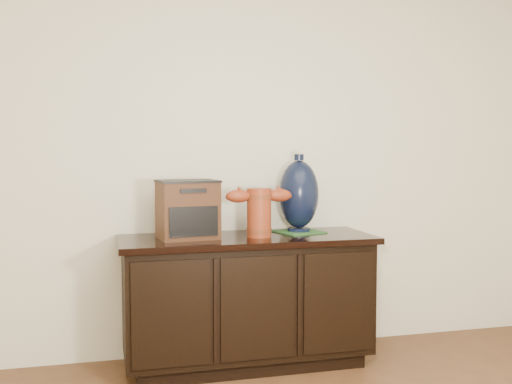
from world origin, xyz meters
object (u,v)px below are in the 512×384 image
object	(u,v)px
terracotta_vessel	(259,210)
lamp_base	(299,195)
sideboard	(247,299)
tv_radio	(188,209)
spray_can	(252,219)

from	to	relation	value
terracotta_vessel	lamp_base	world-z (taller)	lamp_base
sideboard	lamp_base	world-z (taller)	lamp_base
terracotta_vessel	tv_radio	world-z (taller)	tv_radio
sideboard	tv_radio	bearing A→B (deg)	178.32
sideboard	lamp_base	xyz separation A→B (m)	(0.34, 0.09, 0.60)
lamp_base	tv_radio	bearing A→B (deg)	-173.54
tv_radio	lamp_base	size ratio (longest dim) A/B	0.77
tv_radio	terracotta_vessel	bearing A→B (deg)	-13.38
tv_radio	spray_can	distance (m)	0.44
terracotta_vessel	spray_can	size ratio (longest dim) A/B	2.39
sideboard	spray_can	size ratio (longest dim) A/B	8.97
tv_radio	spray_can	bearing A→B (deg)	13.27
sideboard	spray_can	world-z (taller)	spray_can
lamp_base	spray_can	size ratio (longest dim) A/B	2.85
tv_radio	lamp_base	bearing A→B (deg)	-0.15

